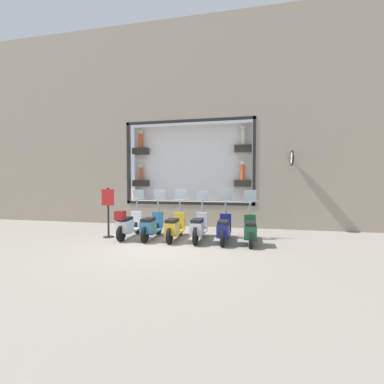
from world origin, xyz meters
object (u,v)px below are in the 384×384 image
Objects in this scene: scooter_white_5 at (128,224)px; shop_sign_post at (108,211)px; scooter_navy_1 at (224,229)px; scooter_yellow_3 at (175,227)px; scooter_teal_4 at (151,226)px; scooter_silver_2 at (199,227)px; scooter_green_0 at (250,230)px.

shop_sign_post is at bearing 90.66° from scooter_white_5.
scooter_navy_1 is 1.60m from scooter_yellow_3.
scooter_navy_1 reaches higher than scooter_white_5.
scooter_yellow_3 is 0.80m from scooter_teal_4.
shop_sign_post is at bearing 91.72° from scooter_yellow_3.
scooter_yellow_3 is (-0.00, 0.80, -0.01)m from scooter_silver_2.
scooter_green_0 is 1.00× the size of scooter_yellow_3.
scooter_white_5 is at bearing 92.20° from scooter_yellow_3.
scooter_white_5 is (-0.06, 0.80, 0.04)m from scooter_teal_4.
scooter_green_0 is 4.74m from shop_sign_post.
scooter_teal_4 reaches higher than scooter_silver_2.
scooter_green_0 is 1.00× the size of scooter_navy_1.
scooter_yellow_3 is at bearing -88.28° from shop_sign_post.
scooter_white_5 is (-0.06, 2.40, 0.03)m from scooter_silver_2.
scooter_navy_1 is at bearing -88.97° from shop_sign_post.
scooter_navy_1 reaches higher than scooter_silver_2.
scooter_yellow_3 is (-0.00, 1.60, -0.00)m from scooter_navy_1.
scooter_white_5 is at bearing 90.84° from scooter_green_0.
scooter_navy_1 is 1.00× the size of scooter_white_5.
scooter_yellow_3 is at bearing 89.93° from scooter_green_0.
scooter_white_5 is (-0.06, 1.60, 0.04)m from scooter_yellow_3.
scooter_navy_1 reaches higher than scooter_teal_4.
scooter_navy_1 is at bearing -88.89° from scooter_white_5.
scooter_yellow_3 is 1.60m from scooter_white_5.
shop_sign_post is (-0.07, 1.52, 0.48)m from scooter_teal_4.
shop_sign_post reaches higher than scooter_white_5.
scooter_green_0 is at bearing -89.16° from scooter_white_5.
scooter_white_5 reaches higher than scooter_silver_2.
scooter_silver_2 is 3.15m from shop_sign_post.
scooter_teal_4 is at bearing -87.38° from shop_sign_post.
scooter_green_0 is 0.99× the size of scooter_silver_2.
scooter_silver_2 is (0.01, 1.60, 0.02)m from scooter_green_0.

